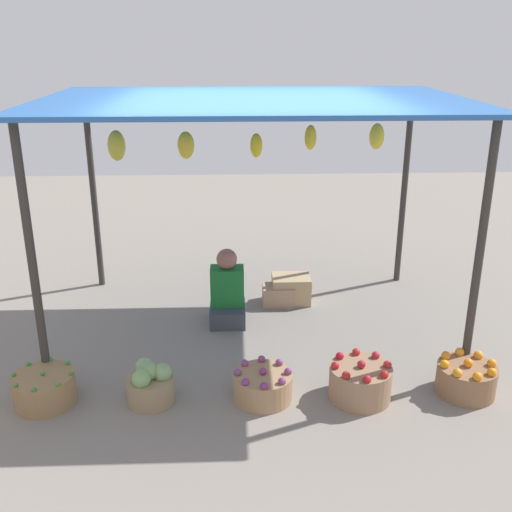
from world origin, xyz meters
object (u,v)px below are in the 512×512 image
(basket_oranges, at_px, (466,378))
(basket_cabbages, at_px, (150,384))
(vendor_person, at_px, (227,294))
(basket_purple_onions, at_px, (263,385))
(wooden_crate_near_vendor, at_px, (278,295))
(basket_green_chilies, at_px, (45,388))
(wooden_crate_stacked_rear, at_px, (291,289))
(basket_red_apples, at_px, (360,382))

(basket_oranges, bearing_deg, basket_cabbages, -179.52)
(vendor_person, xyz_separation_m, basket_purple_onions, (0.29, -1.43, -0.18))
(vendor_person, distance_m, wooden_crate_near_vendor, 0.71)
(basket_green_chilies, height_order, basket_cabbages, basket_cabbages)
(basket_green_chilies, height_order, basket_purple_onions, basket_green_chilies)
(basket_purple_onions, bearing_deg, wooden_crate_near_vendor, 81.76)
(basket_purple_onions, relative_size, wooden_crate_stacked_rear, 1.17)
(basket_cabbages, height_order, wooden_crate_near_vendor, basket_cabbages)
(basket_cabbages, xyz_separation_m, basket_oranges, (2.59, 0.02, -0.02))
(basket_green_chilies, xyz_separation_m, wooden_crate_stacked_rear, (2.17, 1.87, 0.02))
(basket_red_apples, distance_m, wooden_crate_near_vendor, 1.92)
(wooden_crate_near_vendor, height_order, wooden_crate_stacked_rear, wooden_crate_stacked_rear)
(basket_green_chilies, relative_size, wooden_crate_stacked_rear, 1.19)
(basket_cabbages, height_order, basket_red_apples, basket_cabbages)
(basket_purple_onions, xyz_separation_m, basket_red_apples, (0.79, -0.02, 0.03))
(basket_purple_onions, distance_m, basket_oranges, 1.68)
(basket_green_chilies, height_order, wooden_crate_near_vendor, basket_green_chilies)
(basket_green_chilies, relative_size, basket_red_apples, 0.98)
(basket_green_chilies, height_order, basket_red_apples, basket_red_apples)
(basket_oranges, xyz_separation_m, wooden_crate_stacked_rear, (-1.28, 1.87, 0.02))
(vendor_person, bearing_deg, basket_cabbages, -113.11)
(vendor_person, height_order, basket_purple_onions, vendor_person)
(vendor_person, distance_m, basket_cabbages, 1.57)
(wooden_crate_near_vendor, bearing_deg, basket_purple_onions, -98.24)
(basket_purple_onions, height_order, basket_red_apples, basket_red_apples)
(basket_cabbages, xyz_separation_m, basket_purple_onions, (0.91, 0.01, -0.04))
(basket_green_chilies, xyz_separation_m, basket_red_apples, (2.55, -0.03, 0.02))
(wooden_crate_near_vendor, xyz_separation_m, wooden_crate_stacked_rear, (0.14, 0.06, 0.04))
(vendor_person, bearing_deg, wooden_crate_near_vendor, 34.93)
(basket_cabbages, distance_m, basket_red_apples, 1.70)
(basket_green_chilies, distance_m, wooden_crate_near_vendor, 2.72)
(basket_purple_onions, relative_size, basket_red_apples, 0.96)
(basket_green_chilies, bearing_deg, basket_cabbages, -1.22)
(basket_cabbages, relative_size, wooden_crate_near_vendor, 1.11)
(wooden_crate_stacked_rear, bearing_deg, vendor_person, -147.35)
(vendor_person, relative_size, basket_cabbages, 2.01)
(wooden_crate_near_vendor, bearing_deg, basket_oranges, -51.89)
(basket_green_chilies, xyz_separation_m, basket_oranges, (3.44, 0.00, 0.01))
(basket_purple_onions, bearing_deg, basket_green_chilies, 179.65)
(wooden_crate_stacked_rear, bearing_deg, wooden_crate_near_vendor, -157.41)
(basket_cabbages, xyz_separation_m, wooden_crate_near_vendor, (1.17, 1.83, -0.05))
(basket_purple_onions, distance_m, basket_red_apples, 0.79)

